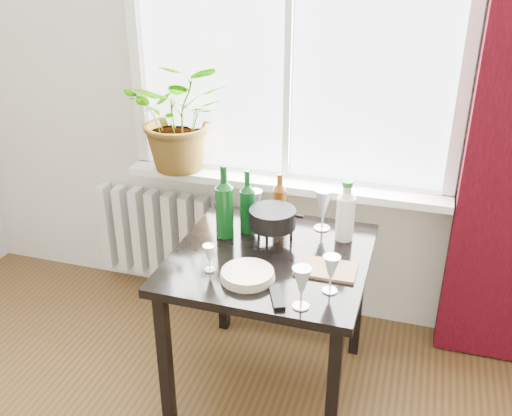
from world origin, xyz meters
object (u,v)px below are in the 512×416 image
(radiator, at_px, (163,234))
(wine_bottle_right, at_px, (247,201))
(table, at_px, (270,272))
(potted_plant, at_px, (181,116))
(wineglass_front_right, at_px, (302,287))
(bottle_amber, at_px, (279,199))
(wineglass_back_center, at_px, (323,209))
(fondue_pot, at_px, (272,226))
(wineglass_back_left, at_px, (255,207))
(cleaning_bottle, at_px, (346,210))
(wine_bottle_left, at_px, (224,201))
(wineglass_front_left, at_px, (209,258))
(tv_remote, at_px, (277,297))
(wineglass_far_right, at_px, (331,274))
(plate_stack, at_px, (248,275))
(cutting_board, at_px, (326,269))

(radiator, distance_m, wine_bottle_right, 0.97)
(table, xyz_separation_m, potted_plant, (-0.66, 0.59, 0.50))
(wine_bottle_right, distance_m, wineglass_front_right, 0.65)
(bottle_amber, bearing_deg, wine_bottle_right, -139.69)
(bottle_amber, bearing_deg, radiator, 157.03)
(potted_plant, relative_size, bottle_amber, 2.24)
(wineglass_back_center, distance_m, fondue_pot, 0.28)
(potted_plant, bearing_deg, wineglass_back_left, -33.10)
(potted_plant, bearing_deg, cleaning_bottle, -20.44)
(wine_bottle_left, height_order, wineglass_back_center, wine_bottle_left)
(wine_bottle_left, distance_m, wineglass_front_left, 0.34)
(tv_remote, bearing_deg, wineglass_far_right, 8.18)
(wineglass_front_right, height_order, plate_stack, wineglass_front_right)
(plate_stack, distance_m, cutting_board, 0.33)
(bottle_amber, bearing_deg, wineglass_back_left, -165.46)
(wine_bottle_right, relative_size, wineglass_front_left, 2.52)
(table, xyz_separation_m, wineglass_front_left, (-0.21, -0.21, 0.15))
(cleaning_bottle, relative_size, tv_remote, 1.93)
(potted_plant, distance_m, tv_remote, 1.27)
(wineglass_front_right, bearing_deg, tv_remote, 167.69)
(potted_plant, relative_size, cutting_board, 2.38)
(bottle_amber, bearing_deg, wineglass_front_right, -68.06)
(cleaning_bottle, height_order, plate_stack, cleaning_bottle)
(table, distance_m, tv_remote, 0.36)
(wineglass_back_left, xyz_separation_m, wineglass_front_left, (-0.05, -0.46, -0.03))
(plate_stack, distance_m, fondue_pot, 0.33)
(cleaning_bottle, relative_size, wineglass_back_center, 1.40)
(wineglass_front_left, relative_size, plate_stack, 0.55)
(wine_bottle_left, distance_m, wineglass_back_center, 0.47)
(wineglass_front_right, distance_m, wineglass_far_right, 0.16)
(potted_plant, xyz_separation_m, wineglass_back_left, (0.51, -0.33, -0.31))
(radiator, relative_size, wine_bottle_left, 2.25)
(wine_bottle_right, relative_size, bottle_amber, 1.15)
(wine_bottle_left, xyz_separation_m, wineglass_back_left, (0.10, 0.15, -0.09))
(wineglass_far_right, xyz_separation_m, cutting_board, (-0.04, 0.15, -0.07))
(wineglass_back_center, relative_size, cutting_board, 0.83)
(wine_bottle_right, bearing_deg, wineglass_far_right, -39.97)
(wineglass_front_left, xyz_separation_m, plate_stack, (0.17, -0.01, -0.04))
(wine_bottle_right, xyz_separation_m, wineglass_back_center, (0.33, 0.13, -0.05))
(cleaning_bottle, bearing_deg, bottle_amber, 171.15)
(radiator, xyz_separation_m, table, (0.85, -0.63, 0.27))
(wineglass_back_center, bearing_deg, plate_stack, -111.35)
(tv_remote, xyz_separation_m, cutting_board, (0.14, 0.26, -0.00))
(fondue_pot, xyz_separation_m, cutting_board, (0.28, -0.17, -0.08))
(wine_bottle_right, xyz_separation_m, wineglass_far_right, (0.47, -0.39, -0.07))
(wine_bottle_left, bearing_deg, wineglass_front_left, -81.88)
(radiator, height_order, fondue_pot, fondue_pot)
(wineglass_front_right, bearing_deg, bottle_amber, 111.94)
(wineglass_far_right, xyz_separation_m, wineglass_front_left, (-0.51, 0.00, -0.02))
(potted_plant, distance_m, wineglass_back_center, 0.93)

